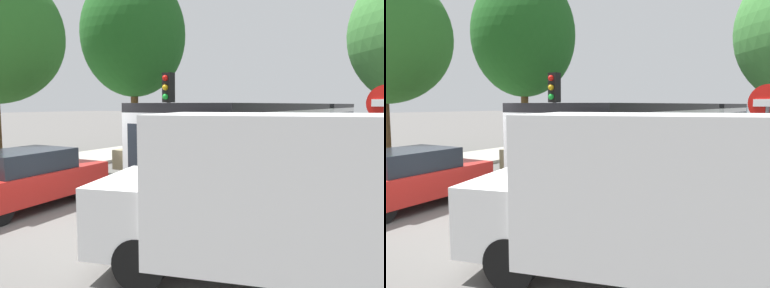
% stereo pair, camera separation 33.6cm
% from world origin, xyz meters
% --- Properties ---
extents(ground_plane, '(200.00, 200.00, 0.00)m').
position_xyz_m(ground_plane, '(0.00, 0.00, 0.00)').
color(ground_plane, '#565451').
extents(kerb_strip_left, '(3.20, 46.36, 0.14)m').
position_xyz_m(kerb_strip_left, '(-6.22, 18.18, 0.07)').
color(kerb_strip_left, '#9E998E').
rests_on(kerb_strip_left, ground).
extents(articulated_bus, '(2.79, 16.67, 2.47)m').
position_xyz_m(articulated_bus, '(2.07, 9.13, 1.43)').
color(articulated_bus, silver).
rests_on(articulated_bus, ground).
extents(city_bus_rear, '(2.87, 11.64, 2.49)m').
position_xyz_m(city_bus_rear, '(-1.86, 36.36, 1.44)').
color(city_bus_rear, teal).
rests_on(city_bus_rear, ground).
extents(queued_car_red, '(1.94, 4.04, 1.37)m').
position_xyz_m(queued_car_red, '(-1.67, 0.40, 0.69)').
color(queued_car_red, '#B21E19').
rests_on(queued_car_red, ground).
extents(queued_car_tan, '(2.00, 4.17, 1.41)m').
position_xyz_m(queued_car_tan, '(-1.81, 6.32, 0.72)').
color(queued_car_tan, tan).
rests_on(queued_car_tan, ground).
extents(queued_car_silver, '(2.07, 4.33, 1.46)m').
position_xyz_m(queued_car_silver, '(-1.78, 12.14, 0.74)').
color(queued_car_silver, '#B7BABF').
rests_on(queued_car_silver, ground).
extents(queued_car_green, '(2.02, 4.22, 1.43)m').
position_xyz_m(queued_car_green, '(-1.79, 18.26, 0.72)').
color(queued_car_green, '#236638').
rests_on(queued_car_green, ground).
extents(queued_car_black, '(2.05, 4.28, 1.45)m').
position_xyz_m(queued_car_black, '(-1.95, 23.69, 0.73)').
color(queued_car_black, black).
rests_on(queued_car_black, ground).
extents(white_van, '(5.35, 3.29, 2.31)m').
position_xyz_m(white_van, '(4.75, -0.03, 1.24)').
color(white_van, white).
rests_on(white_van, ground).
extents(traffic_light, '(0.34, 0.38, 3.40)m').
position_xyz_m(traffic_light, '(-0.32, 4.41, 2.50)').
color(traffic_light, '#56595E').
rests_on(traffic_light, ground).
extents(no_entry_sign, '(0.70, 0.08, 2.82)m').
position_xyz_m(no_entry_sign, '(5.71, 2.98, 1.88)').
color(no_entry_sign, '#56595E').
rests_on(no_entry_sign, ground).
extents(tree_left_mid, '(4.98, 4.98, 8.71)m').
position_xyz_m(tree_left_mid, '(-5.62, 9.10, 5.60)').
color(tree_left_mid, '#51381E').
rests_on(tree_left_mid, ground).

